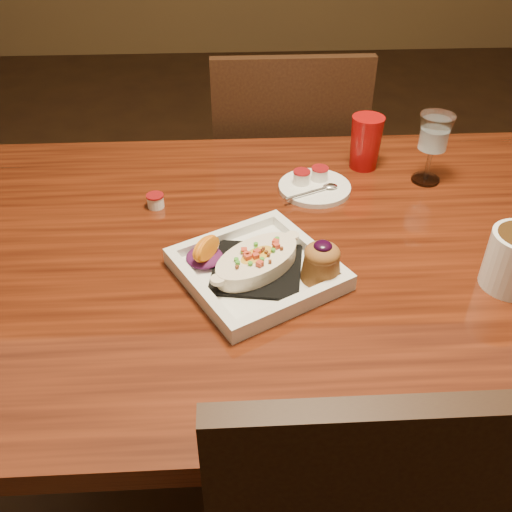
{
  "coord_description": "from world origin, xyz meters",
  "views": [
    {
      "loc": [
        -0.16,
        -0.85,
        1.37
      ],
      "look_at": [
        -0.12,
        -0.06,
        0.77
      ],
      "focal_mm": 40.0,
      "sensor_mm": 36.0,
      "label": 1
    }
  ],
  "objects_px": {
    "goblet": "(434,136)",
    "red_tumbler": "(366,143)",
    "saucer": "(313,185)",
    "table": "(316,284)",
    "plate": "(266,265)",
    "chair_far": "(284,186)"
  },
  "relations": [
    {
      "from": "plate",
      "to": "chair_far",
      "type": "bearing_deg",
      "value": 52.51
    },
    {
      "from": "chair_far",
      "to": "saucer",
      "type": "relative_size",
      "value": 6.09
    },
    {
      "from": "saucer",
      "to": "chair_far",
      "type": "bearing_deg",
      "value": 92.06
    },
    {
      "from": "table",
      "to": "saucer",
      "type": "distance_m",
      "value": 0.22
    },
    {
      "from": "table",
      "to": "chair_far",
      "type": "height_order",
      "value": "chair_far"
    },
    {
      "from": "goblet",
      "to": "red_tumbler",
      "type": "height_order",
      "value": "goblet"
    },
    {
      "from": "saucer",
      "to": "red_tumbler",
      "type": "relative_size",
      "value": 1.28
    },
    {
      "from": "plate",
      "to": "goblet",
      "type": "distance_m",
      "value": 0.49
    },
    {
      "from": "red_tumbler",
      "to": "table",
      "type": "bearing_deg",
      "value": -115.81
    },
    {
      "from": "table",
      "to": "saucer",
      "type": "height_order",
      "value": "saucer"
    },
    {
      "from": "saucer",
      "to": "red_tumbler",
      "type": "height_order",
      "value": "red_tumbler"
    },
    {
      "from": "plate",
      "to": "saucer",
      "type": "relative_size",
      "value": 2.13
    },
    {
      "from": "goblet",
      "to": "red_tumbler",
      "type": "xyz_separation_m",
      "value": [
        -0.12,
        0.07,
        -0.05
      ]
    },
    {
      "from": "table",
      "to": "plate",
      "type": "relative_size",
      "value": 4.62
    },
    {
      "from": "goblet",
      "to": "table",
      "type": "bearing_deg",
      "value": -140.03
    },
    {
      "from": "goblet",
      "to": "saucer",
      "type": "height_order",
      "value": "goblet"
    },
    {
      "from": "table",
      "to": "saucer",
      "type": "bearing_deg",
      "value": 85.48
    },
    {
      "from": "table",
      "to": "red_tumbler",
      "type": "distance_m",
      "value": 0.36
    },
    {
      "from": "chair_far",
      "to": "goblet",
      "type": "bearing_deg",
      "value": 122.97
    },
    {
      "from": "chair_far",
      "to": "goblet",
      "type": "xyz_separation_m",
      "value": [
        0.26,
        -0.41,
        0.35
      ]
    },
    {
      "from": "saucer",
      "to": "red_tumbler",
      "type": "xyz_separation_m",
      "value": [
        0.13,
        0.1,
        0.05
      ]
    },
    {
      "from": "chair_far",
      "to": "plate",
      "type": "xyz_separation_m",
      "value": [
        -0.11,
        -0.72,
        0.27
      ]
    }
  ]
}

